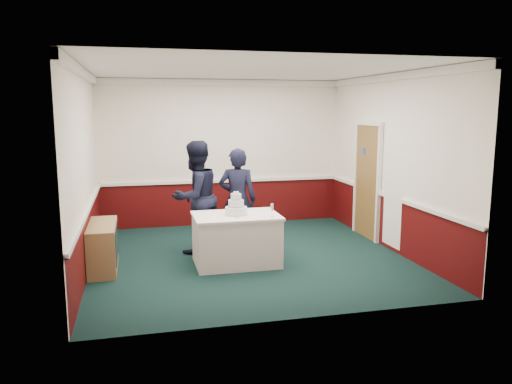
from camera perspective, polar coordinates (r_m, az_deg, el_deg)
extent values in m
plane|color=black|center=(8.26, -0.81, -7.46)|extent=(5.00, 5.00, 0.00)
cube|color=white|center=(10.37, -3.87, 4.45)|extent=(5.00, 0.05, 3.00)
cube|color=white|center=(7.79, -18.90, 2.29)|extent=(0.05, 5.00, 3.00)
cube|color=white|center=(8.83, 15.06, 3.27)|extent=(0.05, 5.00, 3.00)
cube|color=white|center=(7.92, -0.86, 13.60)|extent=(5.00, 5.00, 0.05)
cube|color=#430809|center=(10.51, -3.81, -1.26)|extent=(5.00, 0.02, 0.90)
cube|color=white|center=(10.43, -3.83, 1.27)|extent=(4.98, 0.05, 0.06)
cube|color=white|center=(10.32, -3.95, 12.37)|extent=(5.00, 0.08, 0.12)
cube|color=#945F35|center=(9.58, 12.61, 1.12)|extent=(0.05, 0.90, 2.10)
cube|color=#234799|center=(9.64, 12.18, 4.59)|extent=(0.01, 0.12, 0.12)
cube|color=white|center=(8.62, 15.44, 1.09)|extent=(0.02, 0.60, 2.20)
cube|color=#A68450|center=(7.93, -17.09, -5.97)|extent=(0.40, 1.20, 0.70)
cube|color=black|center=(7.91, -15.62, -5.58)|extent=(0.01, 1.00, 0.50)
cube|color=white|center=(7.82, -2.26, -5.54)|extent=(1.28, 0.88, 0.76)
cube|color=white|center=(7.73, -2.28, -2.74)|extent=(1.32, 0.92, 0.04)
cylinder|color=white|center=(7.72, -2.29, -2.16)|extent=(0.34, 0.34, 0.12)
cylinder|color=silver|center=(7.73, -2.29, -2.50)|extent=(0.35, 0.35, 0.03)
cylinder|color=white|center=(7.69, -2.29, -1.32)|extent=(0.24, 0.24, 0.11)
cylinder|color=silver|center=(7.70, -2.29, -1.64)|extent=(0.25, 0.25, 0.02)
cylinder|color=white|center=(7.67, -2.30, -0.55)|extent=(0.16, 0.16, 0.10)
cylinder|color=silver|center=(7.68, -2.30, -0.84)|extent=(0.17, 0.17, 0.02)
sphere|color=#EDE5C9|center=(7.66, -2.30, -0.06)|extent=(0.03, 0.03, 0.03)
sphere|color=#EDE5C9|center=(7.68, -2.12, -0.03)|extent=(0.03, 0.03, 0.03)
sphere|color=#EDE5C9|center=(7.68, -2.48, -0.04)|extent=(0.03, 0.03, 0.03)
sphere|color=#EDE5C9|center=(7.65, -2.14, -0.08)|extent=(0.03, 0.03, 0.03)
sphere|color=#EDE5C9|center=(7.65, -2.47, -0.08)|extent=(0.03, 0.03, 0.03)
cube|color=silver|center=(7.53, -2.21, -2.90)|extent=(0.02, 0.22, 0.00)
cylinder|color=silver|center=(7.57, 1.85, -2.82)|extent=(0.05, 0.05, 0.01)
cylinder|color=silver|center=(7.56, 1.85, -2.47)|extent=(0.01, 0.01, 0.09)
cylinder|color=silver|center=(7.54, 1.85, -1.73)|extent=(0.04, 0.04, 0.11)
imported|color=black|center=(8.43, -6.91, -0.57)|extent=(1.16, 1.11, 1.89)
imported|color=black|center=(8.52, -2.12, -0.85)|extent=(0.74, 0.60, 1.76)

